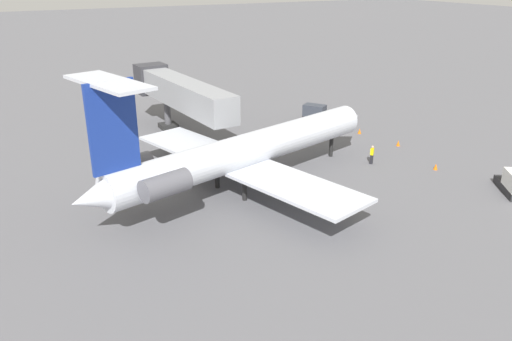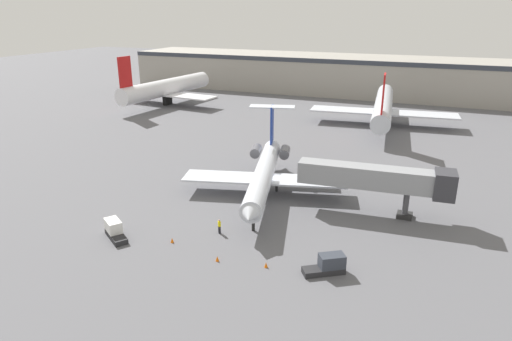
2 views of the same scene
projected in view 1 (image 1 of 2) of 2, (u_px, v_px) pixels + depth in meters
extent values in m
cube|color=#5B5B60|center=(225.00, 188.00, 40.19)|extent=(400.00, 400.00, 0.10)
cylinder|color=silver|center=(250.00, 149.00, 39.18)|extent=(8.94, 24.16, 2.57)
cone|color=silver|center=(351.00, 118.00, 47.46)|extent=(2.94, 2.77, 2.44)
cone|color=silver|center=(92.00, 198.00, 30.85)|extent=(2.80, 3.09, 2.19)
cube|color=silver|center=(194.00, 146.00, 42.89)|extent=(11.04, 6.96, 0.24)
cube|color=silver|center=(297.00, 187.00, 34.94)|extent=(11.04, 6.96, 0.24)
cylinder|color=#595960|center=(129.00, 167.00, 34.66)|extent=(2.30, 3.48, 1.50)
cylinder|color=#595960|center=(165.00, 185.00, 31.71)|extent=(2.30, 3.48, 1.50)
cube|color=navy|center=(113.00, 127.00, 30.53)|extent=(1.08, 3.15, 5.66)
cube|color=silver|center=(108.00, 82.00, 29.52)|extent=(7.19, 4.12, 0.20)
cylinder|color=black|center=(331.00, 147.00, 46.49)|extent=(0.36, 0.36, 1.84)
cylinder|color=black|center=(217.00, 177.00, 39.81)|extent=(0.36, 0.36, 1.84)
cylinder|color=black|center=(245.00, 189.00, 37.65)|extent=(0.36, 0.36, 1.84)
cube|color=gray|center=(183.00, 93.00, 49.90)|extent=(17.67, 4.03, 2.60)
cube|color=#333338|center=(151.00, 79.00, 56.43)|extent=(2.65, 3.39, 3.20)
cylinder|color=#4C4C51|center=(167.00, 113.00, 54.44)|extent=(0.70, 0.70, 3.41)
cube|color=#262626|center=(168.00, 126.00, 54.98)|extent=(1.80, 1.80, 0.50)
cube|color=black|center=(371.00, 159.00, 44.88)|extent=(0.39, 0.40, 0.85)
cube|color=yellow|center=(372.00, 151.00, 44.61)|extent=(0.46, 0.47, 0.60)
sphere|color=tan|center=(373.00, 147.00, 44.46)|extent=(0.24, 0.24, 0.24)
cube|color=#262628|center=(511.00, 188.00, 39.28)|extent=(4.10, 3.40, 0.60)
cube|color=#262628|center=(321.00, 120.00, 57.09)|extent=(4.10, 3.40, 0.60)
cube|color=#333842|center=(315.00, 110.00, 57.08)|extent=(2.77, 2.50, 1.30)
cone|color=orange|center=(360.00, 131.00, 53.13)|extent=(0.36, 0.36, 0.55)
cone|color=orange|center=(436.00, 167.00, 43.61)|extent=(0.36, 0.36, 0.55)
cone|color=orange|center=(398.00, 143.00, 49.44)|extent=(0.36, 0.36, 0.55)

